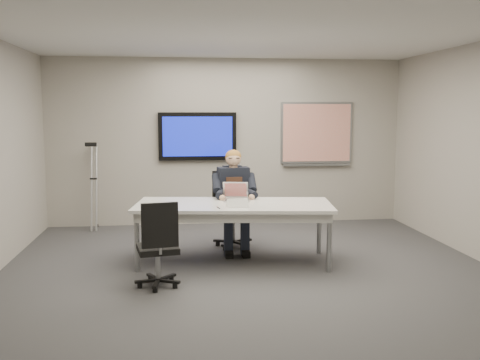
{
  "coord_description": "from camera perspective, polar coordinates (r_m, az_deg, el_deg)",
  "views": [
    {
      "loc": [
        -0.85,
        -6.04,
        1.91
      ],
      "look_at": [
        -0.06,
        0.59,
        1.06
      ],
      "focal_mm": 40.0,
      "sensor_mm": 36.0,
      "label": 1
    }
  ],
  "objects": [
    {
      "name": "laptop",
      "position": [
        6.98,
        -0.4,
        -1.71
      ],
      "size": [
        0.37,
        0.36,
        0.23
      ],
      "rotation": [
        0.0,
        0.0,
        -0.18
      ],
      "color": "#B4B4B6",
      "rests_on": "conference_table"
    },
    {
      "name": "pen",
      "position": [
        6.44,
        -2.32,
        -2.96
      ],
      "size": [
        0.03,
        0.13,
        0.01
      ],
      "primitive_type": "cylinder",
      "rotation": [
        0.0,
        1.57,
        1.77
      ],
      "color": "black",
      "rests_on": "conference_table"
    },
    {
      "name": "office_chair_far",
      "position": [
        7.64,
        -0.89,
        -4.61
      ],
      "size": [
        0.64,
        0.64,
        1.07
      ],
      "rotation": [
        0.0,
        0.0,
        0.31
      ],
      "color": "black",
      "rests_on": "ground"
    },
    {
      "name": "conference_table",
      "position": [
        6.77,
        -0.68,
        -3.25
      ],
      "size": [
        2.57,
        1.33,
        0.76
      ],
      "rotation": [
        0.0,
        0.0,
        -0.13
      ],
      "color": "silver",
      "rests_on": "ground"
    },
    {
      "name": "wall_front",
      "position": [
        3.2,
        8.77,
        -2.0
      ],
      "size": [
        6.0,
        0.02,
        2.8
      ],
      "primitive_type": "cube",
      "color": "#9E9A8F",
      "rests_on": "ground"
    },
    {
      "name": "ceiling",
      "position": [
        6.16,
        1.28,
        15.59
      ],
      "size": [
        6.0,
        6.0,
        0.02
      ],
      "primitive_type": "cube",
      "color": "silver",
      "rests_on": "wall_back"
    },
    {
      "name": "name_tent",
      "position": [
        6.5,
        -0.28,
        -2.45
      ],
      "size": [
        0.26,
        0.07,
        0.1
      ],
      "primitive_type": null,
      "rotation": [
        0.0,
        0.0,
        -0.01
      ],
      "color": "white",
      "rests_on": "conference_table"
    },
    {
      "name": "floor",
      "position": [
        6.39,
        1.21,
        -10.1
      ],
      "size": [
        6.0,
        6.0,
        0.02
      ],
      "primitive_type": "cube",
      "color": "#3C3C3F",
      "rests_on": "ground"
    },
    {
      "name": "crutch",
      "position": [
        8.97,
        -15.31,
        -0.51
      ],
      "size": [
        0.29,
        0.77,
        1.52
      ],
      "primitive_type": null,
      "rotation": [
        -0.23,
        0.0,
        -0.12
      ],
      "color": "#B1B3B9",
      "rests_on": "ground"
    },
    {
      "name": "tv_display",
      "position": [
        9.0,
        -4.55,
        4.66
      ],
      "size": [
        1.3,
        0.09,
        0.8
      ],
      "color": "black",
      "rests_on": "wall_back"
    },
    {
      "name": "whiteboard",
      "position": [
        9.33,
        8.17,
        4.89
      ],
      "size": [
        1.25,
        0.08,
        1.1
      ],
      "color": "gray",
      "rests_on": "wall_back"
    },
    {
      "name": "seated_person",
      "position": [
        7.35,
        -0.58,
        -3.29
      ],
      "size": [
        0.45,
        0.77,
        1.39
      ],
      "rotation": [
        0.0,
        0.0,
        0.09
      ],
      "color": "#1D2230",
      "rests_on": "office_chair_far"
    },
    {
      "name": "office_chair_near",
      "position": [
        5.94,
        -8.69,
        -8.49
      ],
      "size": [
        0.53,
        0.53,
        0.97
      ],
      "rotation": [
        0.0,
        0.0,
        3.32
      ],
      "color": "black",
      "rests_on": "ground"
    },
    {
      "name": "wall_back",
      "position": [
        9.09,
        -1.4,
        4.08
      ],
      "size": [
        6.0,
        0.02,
        2.8
      ],
      "primitive_type": "cube",
      "color": "#9E9A8F",
      "rests_on": "ground"
    }
  ]
}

